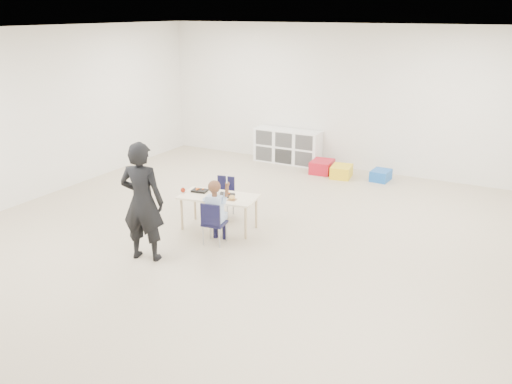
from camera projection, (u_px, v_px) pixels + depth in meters
The scene contains 16 objects.
room at pixel (231, 148), 6.76m from camera, with size 9.00×9.02×2.80m.
table at pixel (219, 212), 7.83m from camera, with size 1.17×0.71×0.51m.
chair_near at pixel (215, 222), 7.33m from camera, with size 0.29×0.28×0.61m, color black, non-canonical shape.
chair_far at pixel (223, 197), 8.31m from camera, with size 0.29×0.28×0.61m, color black, non-canonical shape.
child at pixel (214, 210), 7.27m from camera, with size 0.41×0.41×0.96m, color #BCDBFF, non-canonical shape.
lunch_tray_near at pixel (226, 195), 7.75m from camera, with size 0.22×0.16×0.03m, color black.
lunch_tray_far at pixel (200, 191), 7.93m from camera, with size 0.22×0.16×0.03m, color black.
milk_carton at pixel (217, 195), 7.65m from camera, with size 0.07×0.07×0.10m, color white.
bread_roll at pixel (232, 198), 7.58m from camera, with size 0.09×0.09×0.07m, color #DBAD5A.
apple_near at pixel (213, 191), 7.84m from camera, with size 0.07×0.07×0.07m, color maroon.
apple_far at pixel (183, 190), 7.88m from camera, with size 0.07×0.07×0.07m, color maroon.
cubby_shelf at pixel (287, 146), 11.20m from camera, with size 1.40×0.40×0.70m, color white.
adult at pixel (142, 202), 6.74m from camera, with size 0.56×0.37×1.54m, color black.
bin_red at pixel (322, 167), 10.58m from camera, with size 0.39×0.50×0.25m, color #B01122.
bin_yellow at pixel (341, 172), 10.30m from camera, with size 0.36×0.47×0.23m, color yellow.
bin_blue at pixel (381, 175), 10.11m from camera, with size 0.32×0.41×0.20m, color #1755B1.
Camera 1 is at (3.39, -5.65, 3.05)m, focal length 38.00 mm.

